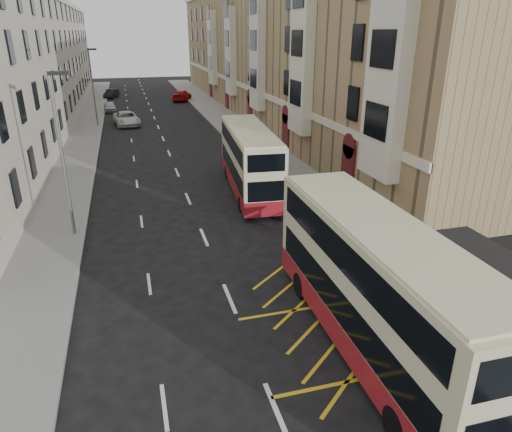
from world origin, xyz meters
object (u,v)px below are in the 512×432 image
object	(u,v)px
car_dark	(111,93)
double_decker_rear	(250,160)
pedestrian_far	(407,260)
double_decker_front	(376,288)
street_lamp_near	(62,148)
pedestrian_mid	(412,244)
white_van	(127,119)
car_red	(182,96)
street_lamp_far	(93,83)
bus_shelter	(497,276)
pedestrian_near	(412,289)
car_silver	(110,107)

from	to	relation	value
car_dark	double_decker_rear	bearing A→B (deg)	-62.41
double_decker_rear	pedestrian_far	size ratio (longest dim) A/B	5.71
double_decker_front	double_decker_rear	xyz separation A→B (m)	(0.24, 16.41, -0.14)
street_lamp_near	pedestrian_far	distance (m)	16.66
street_lamp_near	pedestrian_mid	bearing A→B (deg)	-26.46
double_decker_front	double_decker_rear	world-z (taller)	double_decker_front
white_van	car_red	distance (m)	19.70
pedestrian_mid	car_dark	xyz separation A→B (m)	(-13.73, 61.46, -0.32)
double_decker_front	street_lamp_far	bearing A→B (deg)	104.53
double_decker_rear	car_red	xyz separation A→B (m)	(0.99, 43.59, -1.37)
car_red	street_lamp_far	bearing A→B (deg)	76.33
bus_shelter	pedestrian_far	size ratio (longest dim) A/B	2.27
pedestrian_near	car_dark	size ratio (longest dim) A/B	0.40
double_decker_rear	white_van	distance (m)	26.83
bus_shelter	car_dark	xyz separation A→B (m)	(-13.54, 66.45, -1.48)
double_decker_front	car_dark	world-z (taller)	double_decker_front
double_decker_rear	car_red	bearing A→B (deg)	93.93
bus_shelter	pedestrian_near	xyz separation A→B (m)	(-1.99, 1.72, -1.19)
pedestrian_mid	street_lamp_near	bearing A→B (deg)	137.27
car_silver	car_red	world-z (taller)	car_red
bus_shelter	car_dark	size ratio (longest dim) A/B	1.06
street_lamp_near	car_red	size ratio (longest dim) A/B	1.52
street_lamp_far	pedestrian_near	bearing A→B (deg)	-72.66
street_lamp_far	double_decker_front	xyz separation A→B (m)	(10.21, -42.19, -2.36)
bus_shelter	pedestrian_far	bearing A→B (deg)	105.84
street_lamp_near	car_dark	size ratio (longest dim) A/B	1.99
pedestrian_near	street_lamp_near	bearing A→B (deg)	-49.77
white_van	double_decker_front	bearing A→B (deg)	-87.93
street_lamp_near	white_van	distance (m)	30.38
car_red	double_decker_rear	bearing A→B (deg)	107.75
street_lamp_near	car_dark	distance (m)	54.22
white_van	bus_shelter	bearing A→B (deg)	-82.20
pedestrian_mid	car_dark	bearing A→B (deg)	86.32
street_lamp_near	bus_shelter	bearing A→B (deg)	-40.14
pedestrian_far	white_van	distance (m)	40.22
white_van	car_red	bearing A→B (deg)	57.34
pedestrian_mid	double_decker_front	bearing A→B (deg)	-150.51
pedestrian_mid	white_van	size ratio (longest dim) A/B	0.31
bus_shelter	pedestrian_far	xyz separation A→B (m)	(-1.01, 3.57, -1.05)
street_lamp_far	car_red	xyz separation A→B (m)	(11.44, 17.81, -3.87)
pedestrian_near	white_van	bearing A→B (deg)	-86.40
double_decker_rear	pedestrian_mid	distance (m)	12.49
white_van	car_silver	bearing A→B (deg)	93.35
street_lamp_far	pedestrian_far	size ratio (longest dim) A/B	4.27
street_lamp_far	car_red	size ratio (longest dim) A/B	1.52
street_lamp_far	white_van	world-z (taller)	street_lamp_far
street_lamp_far	double_decker_front	distance (m)	43.47
car_silver	bus_shelter	bearing A→B (deg)	-77.85
bus_shelter	pedestrian_near	distance (m)	2.89
double_decker_front	pedestrian_mid	size ratio (longest dim) A/B	6.78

